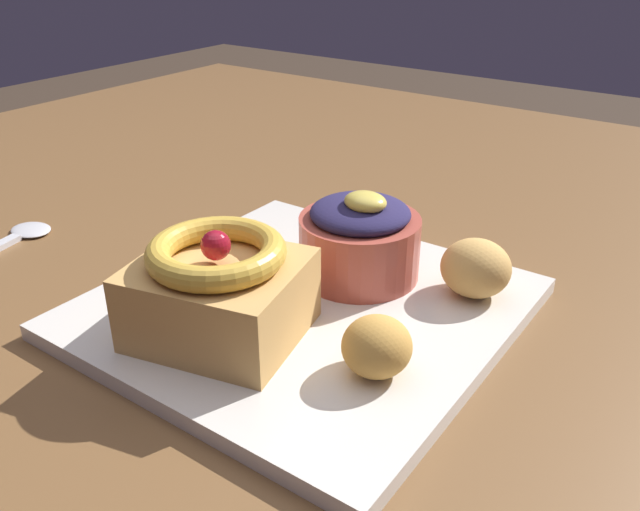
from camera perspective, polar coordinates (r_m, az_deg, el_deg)
dining_table at (r=0.69m, az=5.95°, el=-3.79°), size 1.34×0.94×0.73m
front_plate at (r=0.48m, az=-1.40°, el=-4.53°), size 0.27×0.27×0.01m
cake_slice at (r=0.43m, az=-8.70°, el=-2.88°), size 0.12×0.11×0.07m
berry_ramekin at (r=0.49m, az=3.44°, el=1.47°), size 0.09×0.09×0.07m
fritter_front at (r=0.39m, az=4.93°, el=-7.83°), size 0.04×0.04×0.04m
fritter_middle at (r=0.49m, az=13.30°, el=-1.06°), size 0.05×0.05×0.04m
spoon at (r=0.64m, az=-25.35°, el=1.09°), size 0.05×0.13×0.00m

